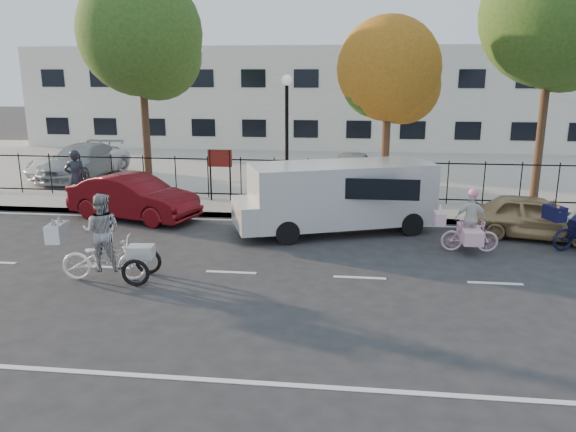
# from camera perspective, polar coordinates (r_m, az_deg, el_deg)

# --- Properties ---
(ground) EXTENTS (120.00, 120.00, 0.00)m
(ground) POSITION_cam_1_polar(r_m,az_deg,el_deg) (13.30, -5.80, -5.73)
(ground) COLOR #333334
(road_markings) EXTENTS (60.00, 9.52, 0.01)m
(road_markings) POSITION_cam_1_polar(r_m,az_deg,el_deg) (13.30, -5.80, -5.71)
(road_markings) COLOR silver
(road_markings) RESTS_ON ground
(curb) EXTENTS (60.00, 0.10, 0.15)m
(curb) POSITION_cam_1_polar(r_m,az_deg,el_deg) (18.02, -2.36, -0.01)
(curb) COLOR #A8A399
(curb) RESTS_ON ground
(sidewalk) EXTENTS (60.00, 2.20, 0.15)m
(sidewalk) POSITION_cam_1_polar(r_m,az_deg,el_deg) (19.03, -1.86, 0.78)
(sidewalk) COLOR #A8A399
(sidewalk) RESTS_ON ground
(parking_lot) EXTENTS (60.00, 15.60, 0.15)m
(parking_lot) POSITION_cam_1_polar(r_m,az_deg,el_deg) (27.69, 0.89, 5.11)
(parking_lot) COLOR #A8A399
(parking_lot) RESTS_ON ground
(iron_fence) EXTENTS (58.00, 0.06, 1.50)m
(iron_fence) POSITION_cam_1_polar(r_m,az_deg,el_deg) (19.92, -1.41, 3.83)
(iron_fence) COLOR black
(iron_fence) RESTS_ON sidewalk
(building) EXTENTS (34.00, 10.00, 6.00)m
(building) POSITION_cam_1_polar(r_m,az_deg,el_deg) (37.31, 2.53, 12.03)
(building) COLOR silver
(building) RESTS_ON ground
(lamppost) EXTENTS (0.36, 0.36, 4.33)m
(lamppost) POSITION_cam_1_polar(r_m,az_deg,el_deg) (19.17, -0.12, 10.09)
(lamppost) COLOR black
(lamppost) RESTS_ON sidewalk
(street_sign) EXTENTS (0.85, 0.06, 1.80)m
(street_sign) POSITION_cam_1_polar(r_m,az_deg,el_deg) (19.79, -6.92, 5.18)
(street_sign) COLOR black
(street_sign) RESTS_ON sidewalk
(zebra_trike) EXTENTS (2.34, 0.98, 2.00)m
(zebra_trike) POSITION_cam_1_polar(r_m,az_deg,el_deg) (13.20, -18.21, -3.02)
(zebra_trike) COLOR white
(zebra_trike) RESTS_ON ground
(unicorn_bike) EXTENTS (1.66, 1.15, 1.69)m
(unicorn_bike) POSITION_cam_1_polar(r_m,az_deg,el_deg) (15.28, 17.92, -1.23)
(unicorn_bike) COLOR #EBB3CF
(unicorn_bike) RESTS_ON ground
(white_van) EXTENTS (6.18, 3.64, 2.02)m
(white_van) POSITION_cam_1_polar(r_m,az_deg,el_deg) (16.35, 5.05, 2.21)
(white_van) COLOR silver
(white_van) RESTS_ON ground
(red_sedan) EXTENTS (4.53, 2.72, 1.41)m
(red_sedan) POSITION_cam_1_polar(r_m,az_deg,el_deg) (18.47, -15.43, 1.84)
(red_sedan) COLOR #5A0A0F
(red_sedan) RESTS_ON ground
(gold_sedan) EXTENTS (3.85, 2.23, 1.23)m
(gold_sedan) POSITION_cam_1_polar(r_m,az_deg,el_deg) (17.22, 23.65, -0.07)
(gold_sedan) COLOR tan
(gold_sedan) RESTS_ON ground
(pedestrian) EXTENTS (0.83, 0.74, 1.90)m
(pedestrian) POSITION_cam_1_polar(r_m,az_deg,el_deg) (20.29, -20.75, 3.67)
(pedestrian) COLOR black
(pedestrian) RESTS_ON sidewalk
(lot_car_a) EXTENTS (2.19, 4.97, 1.42)m
(lot_car_a) POSITION_cam_1_polar(r_m,az_deg,el_deg) (25.58, -20.26, 5.22)
(lot_car_a) COLOR #999BA0
(lot_car_a) RESTS_ON parking_lot
(lot_car_b) EXTENTS (3.43, 5.23, 1.34)m
(lot_car_b) POSITION_cam_1_polar(r_m,az_deg,el_deg) (25.94, -20.58, 5.22)
(lot_car_b) COLOR white
(lot_car_b) RESTS_ON parking_lot
(lot_car_d) EXTENTS (1.98, 4.22, 1.40)m
(lot_car_d) POSITION_cam_1_polar(r_m,az_deg,el_deg) (22.11, 6.37, 4.67)
(lot_car_d) COLOR #9A9CA1
(lot_car_d) RESTS_ON parking_lot
(tree_west) EXTENTS (4.42, 4.42, 8.10)m
(tree_west) POSITION_cam_1_polar(r_m,az_deg,el_deg) (21.52, -14.36, 16.96)
(tree_west) COLOR #442D1D
(tree_west) RESTS_ON ground
(tree_mid) EXTENTS (3.54, 3.51, 6.43)m
(tree_mid) POSITION_cam_1_polar(r_m,az_deg,el_deg) (19.78, 10.61, 14.00)
(tree_mid) COLOR #442D1D
(tree_mid) RESTS_ON ground
(tree_east) EXTENTS (4.83, 4.83, 8.85)m
(tree_east) POSITION_cam_1_polar(r_m,az_deg,el_deg) (21.51, 25.68, 17.45)
(tree_east) COLOR #442D1D
(tree_east) RESTS_ON ground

